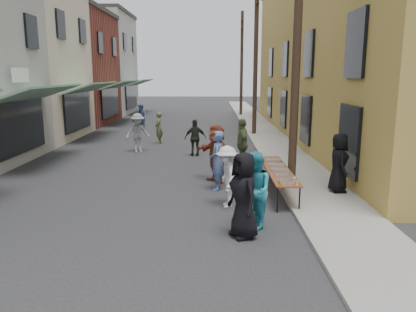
{
  "coord_description": "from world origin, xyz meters",
  "views": [
    {
      "loc": [
        1.79,
        -9.56,
        3.6
      ],
      "look_at": [
        1.65,
        1.92,
        1.3
      ],
      "focal_mm": 35.0,
      "sensor_mm": 36.0,
      "label": 1
    }
  ],
  "objects_px": {
    "guest_front_a": "(244,195)",
    "server": "(339,163)",
    "utility_pole_mid": "(256,59)",
    "utility_pole_far": "(242,64)",
    "serving_table": "(278,170)",
    "guest_front_c": "(255,190)",
    "utility_pole_near": "(297,44)",
    "catering_tray_sausage": "(288,182)"
  },
  "relations": [
    {
      "from": "utility_pole_near",
      "to": "guest_front_a",
      "type": "distance_m",
      "value": 5.56
    },
    {
      "from": "utility_pole_far",
      "to": "guest_front_c",
      "type": "distance_m",
      "value": 27.62
    },
    {
      "from": "serving_table",
      "to": "server",
      "type": "height_order",
      "value": "server"
    },
    {
      "from": "guest_front_c",
      "to": "utility_pole_near",
      "type": "bearing_deg",
      "value": 143.85
    },
    {
      "from": "utility_pole_near",
      "to": "catering_tray_sausage",
      "type": "distance_m",
      "value": 4.25
    },
    {
      "from": "serving_table",
      "to": "server",
      "type": "distance_m",
      "value": 1.83
    },
    {
      "from": "utility_pole_far",
      "to": "serving_table",
      "type": "distance_m",
      "value": 24.66
    },
    {
      "from": "catering_tray_sausage",
      "to": "guest_front_a",
      "type": "bearing_deg",
      "value": -125.12
    },
    {
      "from": "utility_pole_near",
      "to": "catering_tray_sausage",
      "type": "bearing_deg",
      "value": -103.96
    },
    {
      "from": "utility_pole_far",
      "to": "server",
      "type": "bearing_deg",
      "value": -86.97
    },
    {
      "from": "utility_pole_near",
      "to": "utility_pole_far",
      "type": "relative_size",
      "value": 1.0
    },
    {
      "from": "guest_front_c",
      "to": "server",
      "type": "xyz_separation_m",
      "value": [
        2.83,
        2.79,
        0.07
      ]
    },
    {
      "from": "guest_front_a",
      "to": "server",
      "type": "height_order",
      "value": "guest_front_a"
    },
    {
      "from": "catering_tray_sausage",
      "to": "utility_pole_near",
      "type": "bearing_deg",
      "value": 76.04
    },
    {
      "from": "utility_pole_near",
      "to": "guest_front_a",
      "type": "xyz_separation_m",
      "value": [
        -1.83,
        -3.9,
        -3.53
      ]
    },
    {
      "from": "guest_front_a",
      "to": "catering_tray_sausage",
      "type": "bearing_deg",
      "value": 120.05
    },
    {
      "from": "utility_pole_mid",
      "to": "utility_pole_far",
      "type": "distance_m",
      "value": 12.0
    },
    {
      "from": "serving_table",
      "to": "guest_front_c",
      "type": "distance_m",
      "value": 3.17
    },
    {
      "from": "utility_pole_mid",
      "to": "serving_table",
      "type": "xyz_separation_m",
      "value": [
        -0.5,
        -12.36,
        -3.79
      ]
    },
    {
      "from": "serving_table",
      "to": "guest_front_a",
      "type": "relative_size",
      "value": 2.05
    },
    {
      "from": "utility_pole_mid",
      "to": "server",
      "type": "bearing_deg",
      "value": -84.09
    },
    {
      "from": "serving_table",
      "to": "guest_front_a",
      "type": "height_order",
      "value": "guest_front_a"
    },
    {
      "from": "utility_pole_far",
      "to": "serving_table",
      "type": "bearing_deg",
      "value": -91.18
    },
    {
      "from": "utility_pole_near",
      "to": "guest_front_c",
      "type": "bearing_deg",
      "value": -114.5
    },
    {
      "from": "guest_front_c",
      "to": "guest_front_a",
      "type": "bearing_deg",
      "value": -40.34
    },
    {
      "from": "catering_tray_sausage",
      "to": "guest_front_c",
      "type": "height_order",
      "value": "guest_front_c"
    },
    {
      "from": "server",
      "to": "serving_table",
      "type": "bearing_deg",
      "value": 84.81
    },
    {
      "from": "guest_front_a",
      "to": "server",
      "type": "xyz_separation_m",
      "value": [
        3.13,
        3.34,
        0.02
      ]
    },
    {
      "from": "utility_pole_mid",
      "to": "guest_front_c",
      "type": "height_order",
      "value": "utility_pole_mid"
    },
    {
      "from": "guest_front_a",
      "to": "guest_front_c",
      "type": "bearing_deg",
      "value": 126.48
    },
    {
      "from": "utility_pole_far",
      "to": "serving_table",
      "type": "xyz_separation_m",
      "value": [
        -0.5,
        -24.36,
        -3.79
      ]
    },
    {
      "from": "guest_front_a",
      "to": "utility_pole_far",
      "type": "bearing_deg",
      "value": 151.42
    },
    {
      "from": "guest_front_c",
      "to": "utility_pole_mid",
      "type": "bearing_deg",
      "value": 162.67
    },
    {
      "from": "server",
      "to": "catering_tray_sausage",
      "type": "bearing_deg",
      "value": 129.93
    },
    {
      "from": "serving_table",
      "to": "server",
      "type": "bearing_deg",
      "value": -6.14
    },
    {
      "from": "utility_pole_far",
      "to": "catering_tray_sausage",
      "type": "bearing_deg",
      "value": -91.1
    },
    {
      "from": "utility_pole_mid",
      "to": "server",
      "type": "xyz_separation_m",
      "value": [
        1.3,
        -12.56,
        -3.5
      ]
    },
    {
      "from": "utility_pole_near",
      "to": "utility_pole_mid",
      "type": "distance_m",
      "value": 12.0
    },
    {
      "from": "catering_tray_sausage",
      "to": "guest_front_a",
      "type": "height_order",
      "value": "guest_front_a"
    },
    {
      "from": "guest_front_a",
      "to": "guest_front_c",
      "type": "distance_m",
      "value": 0.63
    },
    {
      "from": "utility_pole_mid",
      "to": "guest_front_c",
      "type": "xyz_separation_m",
      "value": [
        -1.53,
        -15.35,
        -3.57
      ]
    },
    {
      "from": "utility_pole_near",
      "to": "server",
      "type": "height_order",
      "value": "utility_pole_near"
    }
  ]
}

